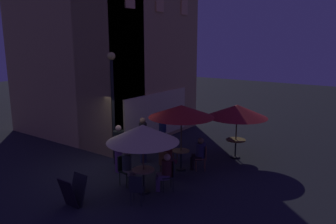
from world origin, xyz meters
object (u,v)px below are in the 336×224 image
object	(u,v)px
cafe_table_2	(181,157)
patron_seated_0	(166,170)
cafe_chair_5	(171,148)
patio_umbrella_1	(143,133)
patron_standing_4	(119,149)
patron_seated_2	(168,156)
cafe_table_1	(144,176)
patio_umbrella_2	(181,111)
patio_umbrella_0	(237,111)
patron_standing_5	(163,132)
patron_seated_1	(128,165)
menu_sandwich_board	(73,191)
cafe_chair_1	(125,167)
cafe_chair_3	(165,162)
cafe_chair_4	(203,155)
cafe_chair_2	(136,188)
cafe_table_0	(236,144)
patron_standing_6	(143,139)
patron_seated_3	(199,152)
street_lamp_near_corner	(113,92)
cafe_chair_0	(170,172)

from	to	relation	value
cafe_table_2	patron_seated_0	size ratio (longest dim) A/B	0.62
cafe_chair_5	patron_seated_0	bearing A→B (deg)	-29.33
patio_umbrella_1	patron_standing_4	size ratio (longest dim) A/B	1.28
patron_seated_2	cafe_table_2	bearing A→B (deg)	0.00
cafe_chair_5	cafe_table_1	bearing A→B (deg)	-43.14
patio_umbrella_2	patron_standing_4	size ratio (longest dim) A/B	1.40
patio_umbrella_0	patron_standing_5	size ratio (longest dim) A/B	1.38
patron_seated_1	patron_seated_2	size ratio (longest dim) A/B	1.01
menu_sandwich_board	cafe_table_2	bearing A→B (deg)	-14.34
cafe_chair_1	patron_seated_2	bearing A→B (deg)	69.98
cafe_chair_3	cafe_chair_4	xyz separation A→B (m)	(1.31, -0.75, 0.00)
cafe_chair_2	patron_seated_1	world-z (taller)	patron_seated_1
cafe_table_0	cafe_chair_1	world-z (taller)	cafe_chair_1
cafe_chair_2	patron_standing_6	size ratio (longest dim) A/B	0.51
menu_sandwich_board	cafe_chair_4	world-z (taller)	cafe_chair_4
cafe_chair_5	patron_seated_3	size ratio (longest dim) A/B	0.74
cafe_table_2	cafe_chair_4	distance (m)	0.80
cafe_table_1	cafe_chair_2	bearing A→B (deg)	-154.78
patron_standing_4	patron_standing_5	xyz separation A→B (m)	(2.60, -0.03, 0.02)
patio_umbrella_2	patron_standing_6	world-z (taller)	patio_umbrella_2
patron_seated_2	patron_seated_3	world-z (taller)	patron_seated_2
street_lamp_near_corner	patron_standing_5	bearing A→B (deg)	-18.11
patron_seated_3	patron_standing_6	world-z (taller)	patron_standing_6
street_lamp_near_corner	patron_standing_4	world-z (taller)	street_lamp_near_corner
street_lamp_near_corner	cafe_chair_2	bearing A→B (deg)	-125.43
cafe_chair_4	patron_seated_3	distance (m)	0.20
menu_sandwich_board	cafe_chair_2	xyz separation A→B (m)	(1.08, -1.43, 0.09)
patio_umbrella_0	patio_umbrella_2	xyz separation A→B (m)	(-2.36, 1.09, 0.27)
patron_seated_3	cafe_chair_3	bearing A→B (deg)	28.80
cafe_chair_2	patron_seated_1	size ratio (longest dim) A/B	0.72
patio_umbrella_1	patron_seated_1	size ratio (longest dim) A/B	1.74
patron_seated_1	patron_standing_4	xyz separation A→B (m)	(0.72, 1.07, 0.15)
patron_seated_2	cafe_chair_3	bearing A→B (deg)	180.00
cafe_chair_3	patron_seated_0	bearing A→B (deg)	-137.73
patio_umbrella_1	patron_standing_5	bearing A→B (deg)	27.47
cafe_table_1	patron_standing_5	world-z (taller)	patron_standing_5
cafe_chair_0	cafe_chair_3	xyz separation A→B (m)	(0.75, 0.73, -0.03)
patio_umbrella_0	cafe_chair_4	bearing A→B (deg)	167.49
cafe_chair_0	patron_standing_6	distance (m)	2.71
patron_seated_0	patron_standing_4	size ratio (longest dim) A/B	0.70
patron_standing_6	street_lamp_near_corner	bearing A→B (deg)	98.78
cafe_chair_1	patron_standing_5	xyz separation A→B (m)	(3.29, 0.89, 0.29)
street_lamp_near_corner	patron_seated_1	size ratio (longest dim) A/B	3.34
patron_standing_6	cafe_table_0	bearing A→B (deg)	-84.46
patron_seated_2	cafe_chair_5	bearing A→B (deg)	36.41
cafe_chair_0	patron_seated_3	bearing A→B (deg)	-135.26
cafe_chair_3	patron_standing_4	world-z (taller)	patron_standing_4
patron_seated_3	cafe_table_0	bearing A→B (deg)	-139.12
cafe_table_0	patron_standing_4	world-z (taller)	patron_standing_4
cafe_chair_1	patron_standing_4	distance (m)	1.19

